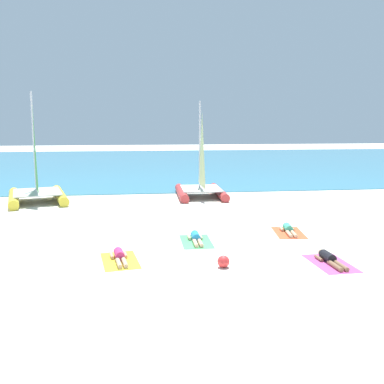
{
  "coord_description": "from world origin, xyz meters",
  "views": [
    {
      "loc": [
        -2.39,
        -13.55,
        4.36
      ],
      "look_at": [
        0.0,
        5.54,
        1.2
      ],
      "focal_mm": 39.76,
      "sensor_mm": 36.0,
      "label": 1
    }
  ],
  "objects_px": {
    "sailboat_red": "(201,183)",
    "towel_leftmost": "(120,261)",
    "towel_center_left": "(196,242)",
    "towel_center_right": "(289,233)",
    "towel_rightmost": "(330,263)",
    "sunbather_rightmost": "(330,259)",
    "beach_ball": "(223,261)",
    "sunbather_leftmost": "(120,256)",
    "sunbather_center_right": "(289,229)",
    "sailboat_yellow": "(37,186)",
    "sunbather_center_left": "(196,238)"
  },
  "relations": [
    {
      "from": "sailboat_red",
      "to": "towel_leftmost",
      "type": "distance_m",
      "value": 12.09
    },
    {
      "from": "towel_center_left",
      "to": "towel_center_right",
      "type": "bearing_deg",
      "value": 11.73
    },
    {
      "from": "towel_leftmost",
      "to": "towel_rightmost",
      "type": "bearing_deg",
      "value": -9.42
    },
    {
      "from": "sunbather_rightmost",
      "to": "beach_ball",
      "type": "distance_m",
      "value": 3.39
    },
    {
      "from": "towel_center_left",
      "to": "towel_rightmost",
      "type": "xyz_separation_m",
      "value": [
        3.84,
        -2.95,
        0.0
      ]
    },
    {
      "from": "towel_center_left",
      "to": "towel_center_right",
      "type": "height_order",
      "value": "same"
    },
    {
      "from": "towel_leftmost",
      "to": "towel_center_left",
      "type": "xyz_separation_m",
      "value": [
        2.71,
        1.87,
        0.0
      ]
    },
    {
      "from": "sailboat_red",
      "to": "sunbather_leftmost",
      "type": "xyz_separation_m",
      "value": [
        -4.26,
        -11.22,
        -0.7
      ]
    },
    {
      "from": "towel_leftmost",
      "to": "beach_ball",
      "type": "xyz_separation_m",
      "value": [
        3.15,
        -1.03,
        0.18
      ]
    },
    {
      "from": "towel_leftmost",
      "to": "towel_rightmost",
      "type": "height_order",
      "value": "same"
    },
    {
      "from": "towel_center_left",
      "to": "sunbather_center_right",
      "type": "distance_m",
      "value": 3.95
    },
    {
      "from": "sailboat_yellow",
      "to": "towel_center_left",
      "type": "distance_m",
      "value": 11.84
    },
    {
      "from": "sunbather_center_left",
      "to": "beach_ball",
      "type": "relative_size",
      "value": 4.17
    },
    {
      "from": "sailboat_red",
      "to": "sailboat_yellow",
      "type": "xyz_separation_m",
      "value": [
        -9.21,
        -0.44,
        0.07
      ]
    },
    {
      "from": "sailboat_yellow",
      "to": "sunbather_rightmost",
      "type": "relative_size",
      "value": 3.87
    },
    {
      "from": "sunbather_leftmost",
      "to": "towel_center_left",
      "type": "relative_size",
      "value": 0.82
    },
    {
      "from": "sunbather_leftmost",
      "to": "sunbather_rightmost",
      "type": "bearing_deg",
      "value": -18.48
    },
    {
      "from": "sunbather_leftmost",
      "to": "sailboat_yellow",
      "type": "bearing_deg",
      "value": 105.58
    },
    {
      "from": "sailboat_yellow",
      "to": "towel_center_right",
      "type": "bearing_deg",
      "value": -50.52
    },
    {
      "from": "sailboat_yellow",
      "to": "sunbather_rightmost",
      "type": "distance_m",
      "value": 16.55
    },
    {
      "from": "sunbather_rightmost",
      "to": "sunbather_leftmost",
      "type": "bearing_deg",
      "value": 167.89
    },
    {
      "from": "sunbather_center_right",
      "to": "towel_rightmost",
      "type": "distance_m",
      "value": 3.82
    },
    {
      "from": "sunbather_center_right",
      "to": "sailboat_yellow",
      "type": "bearing_deg",
      "value": 152.31
    },
    {
      "from": "sailboat_yellow",
      "to": "sunbather_leftmost",
      "type": "distance_m",
      "value": 11.89
    },
    {
      "from": "towel_center_left",
      "to": "sunbather_center_left",
      "type": "distance_m",
      "value": 0.14
    },
    {
      "from": "towel_center_right",
      "to": "towel_rightmost",
      "type": "xyz_separation_m",
      "value": [
        0.0,
        -3.75,
        0.0
      ]
    },
    {
      "from": "towel_center_right",
      "to": "towel_rightmost",
      "type": "bearing_deg",
      "value": -90.0
    },
    {
      "from": "towel_center_right",
      "to": "sunbather_rightmost",
      "type": "xyz_separation_m",
      "value": [
        -0.0,
        -3.68,
        0.13
      ]
    },
    {
      "from": "sunbather_center_left",
      "to": "sunbather_leftmost",
      "type": "bearing_deg",
      "value": -145.24
    },
    {
      "from": "sunbather_center_left",
      "to": "sunbather_center_right",
      "type": "bearing_deg",
      "value": 12.01
    },
    {
      "from": "sailboat_red",
      "to": "towel_leftmost",
      "type": "height_order",
      "value": "sailboat_red"
    },
    {
      "from": "towel_leftmost",
      "to": "sunbather_rightmost",
      "type": "xyz_separation_m",
      "value": [
        6.55,
        -1.02,
        0.13
      ]
    },
    {
      "from": "sailboat_red",
      "to": "sunbather_center_left",
      "type": "relative_size",
      "value": 3.59
    },
    {
      "from": "sailboat_yellow",
      "to": "beach_ball",
      "type": "bearing_deg",
      "value": -70.76
    },
    {
      "from": "sunbather_center_right",
      "to": "beach_ball",
      "type": "height_order",
      "value": "beach_ball"
    },
    {
      "from": "sailboat_red",
      "to": "sunbather_rightmost",
      "type": "xyz_separation_m",
      "value": [
        2.3,
        -12.3,
        -0.7
      ]
    },
    {
      "from": "sailboat_red",
      "to": "beach_ball",
      "type": "xyz_separation_m",
      "value": [
        -1.1,
        -12.31,
        -0.65
      ]
    },
    {
      "from": "sunbather_center_right",
      "to": "sailboat_red",
      "type": "bearing_deg",
      "value": 112.58
    },
    {
      "from": "sunbather_leftmost",
      "to": "sunbather_center_left",
      "type": "height_order",
      "value": "same"
    },
    {
      "from": "beach_ball",
      "to": "towel_leftmost",
      "type": "bearing_deg",
      "value": 161.95
    },
    {
      "from": "towel_center_left",
      "to": "sunbather_center_left",
      "type": "bearing_deg",
      "value": 89.69
    },
    {
      "from": "sunbather_leftmost",
      "to": "towel_center_right",
      "type": "xyz_separation_m",
      "value": [
        6.56,
        2.6,
        -0.13
      ]
    },
    {
      "from": "sailboat_red",
      "to": "sunbather_center_left",
      "type": "bearing_deg",
      "value": -98.36
    },
    {
      "from": "sailboat_yellow",
      "to": "sunbather_center_left",
      "type": "relative_size",
      "value": 3.88
    },
    {
      "from": "towel_rightmost",
      "to": "sunbather_center_left",
      "type": "bearing_deg",
      "value": 141.83
    },
    {
      "from": "beach_ball",
      "to": "towel_center_left",
      "type": "bearing_deg",
      "value": 98.71
    },
    {
      "from": "sunbather_center_right",
      "to": "sunbather_rightmost",
      "type": "xyz_separation_m",
      "value": [
        -0.01,
        -3.75,
        0.0
      ]
    },
    {
      "from": "sunbather_rightmost",
      "to": "towel_rightmost",
      "type": "bearing_deg",
      "value": -90.0
    },
    {
      "from": "towel_rightmost",
      "to": "beach_ball",
      "type": "bearing_deg",
      "value": 179.0
    },
    {
      "from": "sunbather_rightmost",
      "to": "towel_leftmost",
      "type": "bearing_deg",
      "value": 168.44
    }
  ]
}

